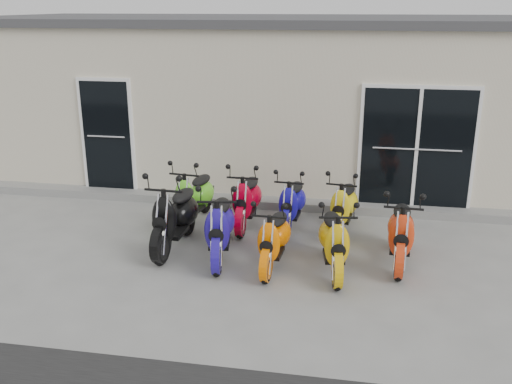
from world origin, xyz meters
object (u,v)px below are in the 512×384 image
at_px(scooter_back_blue, 292,196).
at_px(scooter_back_yellow, 344,199).
at_px(scooter_front_black, 175,208).
at_px(scooter_front_red, 402,224).
at_px(scooter_back_red, 247,193).
at_px(scooter_back_green, 194,190).
at_px(scooter_front_orange_b, 334,233).
at_px(scooter_front_orange_a, 274,231).
at_px(scooter_front_blue, 219,218).

height_order(scooter_back_blue, scooter_back_yellow, scooter_back_yellow).
bearing_deg(scooter_back_blue, scooter_front_black, -141.54).
relative_size(scooter_front_red, scooter_back_yellow, 1.08).
bearing_deg(scooter_front_black, scooter_back_red, 53.77).
xyz_separation_m(scooter_front_red, scooter_back_green, (-3.41, 1.06, -0.01)).
bearing_deg(scooter_back_green, scooter_front_orange_b, -24.68).
relative_size(scooter_front_black, scooter_front_red, 1.08).
bearing_deg(scooter_front_orange_a, scooter_back_blue, 90.42).
relative_size(scooter_back_red, scooter_back_blue, 1.07).
xyz_separation_m(scooter_back_green, scooter_back_yellow, (2.55, 0.05, -0.03)).
bearing_deg(scooter_front_orange_a, scooter_front_orange_b, 3.48).
bearing_deg(scooter_front_orange_b, scooter_back_red, 127.33).
distance_m(scooter_front_blue, scooter_back_yellow, 2.26).
bearing_deg(scooter_back_blue, scooter_back_red, -172.56).
bearing_deg(scooter_back_red, scooter_back_green, 179.92).
bearing_deg(scooter_front_blue, scooter_back_green, 111.04).
bearing_deg(scooter_front_black, scooter_front_orange_a, -11.28).
height_order(scooter_front_black, scooter_front_orange_a, scooter_front_black).
bearing_deg(scooter_back_red, scooter_front_black, -129.32).
bearing_deg(scooter_front_blue, scooter_front_black, 153.59).
distance_m(scooter_front_orange_b, scooter_back_red, 2.16).
distance_m(scooter_front_black, scooter_front_orange_a, 1.65).
bearing_deg(scooter_back_green, scooter_back_yellow, 7.84).
relative_size(scooter_front_blue, scooter_back_blue, 1.14).
distance_m(scooter_front_black, scooter_back_yellow, 2.79).
distance_m(scooter_front_black, scooter_back_green, 1.12).
bearing_deg(scooter_front_red, scooter_front_orange_b, -150.55).
bearing_deg(scooter_front_red, scooter_back_blue, 150.82).
xyz_separation_m(scooter_front_black, scooter_front_orange_a, (1.60, -0.40, -0.11)).
xyz_separation_m(scooter_front_blue, scooter_front_red, (2.62, 0.29, -0.02)).
relative_size(scooter_back_green, scooter_back_red, 1.00).
distance_m(scooter_back_green, scooter_back_blue, 1.70).
relative_size(scooter_front_black, scooter_front_orange_b, 1.12).
bearing_deg(scooter_back_red, scooter_front_red, -23.59).
distance_m(scooter_back_red, scooter_back_yellow, 1.63).
distance_m(scooter_front_orange_a, scooter_back_green, 2.22).
xyz_separation_m(scooter_front_red, scooter_back_blue, (-1.71, 1.12, -0.05)).
bearing_deg(scooter_front_black, scooter_front_orange_b, -6.43).
height_order(scooter_front_orange_b, scooter_front_red, scooter_front_red).
height_order(scooter_front_orange_a, scooter_back_yellow, scooter_back_yellow).
xyz_separation_m(scooter_front_blue, scooter_front_orange_a, (0.84, -0.16, -0.08)).
bearing_deg(scooter_front_blue, scooter_back_blue, 48.07).
relative_size(scooter_front_blue, scooter_back_green, 1.06).
bearing_deg(scooter_back_red, scooter_back_yellow, 1.18).
bearing_deg(scooter_front_blue, scooter_front_orange_a, -19.91).
height_order(scooter_front_red, scooter_back_blue, scooter_front_red).
distance_m(scooter_front_red, scooter_back_yellow, 1.40).
relative_size(scooter_front_black, scooter_front_blue, 1.05).
distance_m(scooter_front_red, scooter_back_red, 2.70).
height_order(scooter_front_orange_a, scooter_back_red, scooter_back_red).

